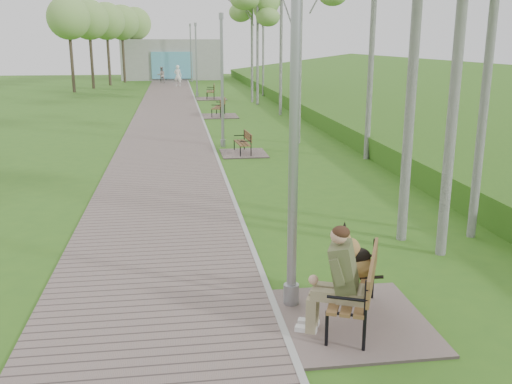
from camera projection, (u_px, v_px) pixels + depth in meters
ground at (253, 252)px, 10.68m from camera, size 120.00×120.00×0.00m
walkway at (168, 113)px, 31.02m from camera, size 3.50×67.00×0.04m
kerb at (200, 113)px, 31.25m from camera, size 0.10×67.00×0.05m
embankment at (419, 113)px, 31.45m from camera, size 14.00×70.00×1.60m
building_north at (172, 59)px, 58.75m from camera, size 10.00×5.20×4.00m
bench_main at (349, 291)px, 7.83m from camera, size 2.03×2.25×1.77m
bench_second at (243, 149)px, 19.90m from camera, size 1.57×1.74×0.96m
bench_third at (218, 112)px, 29.80m from camera, size 1.90×2.11×1.17m
bench_far at (211, 95)px, 38.83m from camera, size 2.04×2.27×1.25m
lamp_post_near at (294, 120)px, 7.80m from camera, size 0.23×0.23×5.94m
lamp_post_second at (222, 86)px, 20.74m from camera, size 0.19×0.19×4.80m
lamp_post_third at (196, 63)px, 40.07m from camera, size 0.20×0.20×5.06m
lamp_post_far at (191, 55)px, 54.77m from camera, size 0.21×0.21×5.44m
pedestrian_near at (178, 76)px, 49.21m from camera, size 0.78×0.64×1.83m
pedestrian_far at (161, 75)px, 52.95m from camera, size 0.86×0.74×1.52m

